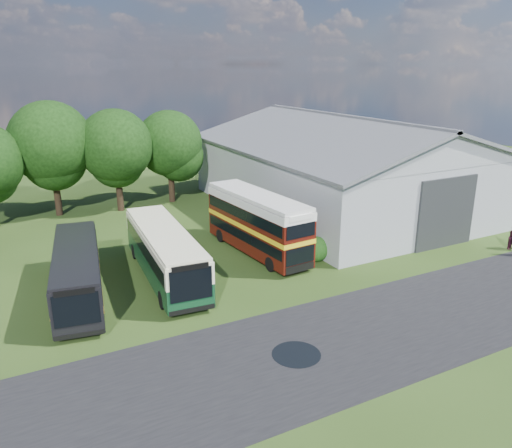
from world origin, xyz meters
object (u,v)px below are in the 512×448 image
bus_green_single (165,253)px  storage_shed (342,161)px  bus_maroon_double (257,224)px  bus_dark_single (77,272)px

bus_green_single → storage_shed: bearing=27.3°
storage_shed → bus_maroon_double: size_ratio=2.54×
bus_dark_single → bus_maroon_double: bearing=16.1°
bus_dark_single → storage_shed: bearing=28.3°
bus_maroon_double → bus_dark_single: bearing=-177.6°
storage_shed → bus_green_single: storage_shed is taller
bus_maroon_double → bus_dark_single: (-11.94, -1.52, -0.55)m
bus_dark_single → bus_green_single: bearing=12.4°
storage_shed → bus_maroon_double: (-12.13, -6.95, -2.11)m
bus_green_single → bus_maroon_double: size_ratio=1.15×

